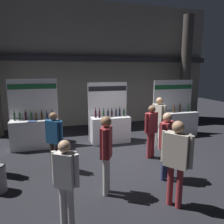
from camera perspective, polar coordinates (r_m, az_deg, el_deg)
name	(u,v)px	position (r m, az deg, el deg)	size (l,w,h in m)	color
ground_plane	(128,158)	(7.01, 4.18, -11.73)	(24.00, 24.00, 0.00)	black
hall_colonnade	(96,66)	(10.78, -4.11, 11.88)	(11.80, 1.32, 5.81)	gray
exhibitor_booth_0	(35,131)	(8.14, -19.42, -4.58)	(1.66, 0.73, 2.38)	white
exhibitor_booth_1	(110,127)	(8.28, -0.58, -3.87)	(1.52, 0.66, 2.23)	white
exhibitor_booth_2	(175,121)	(9.49, 16.17, -2.34)	(1.78, 0.66, 2.27)	white
visitor_1	(159,118)	(7.61, 12.07, -1.55)	(0.35, 0.58, 1.79)	silver
visitor_2	(106,149)	(4.75, -1.51, -9.70)	(0.33, 0.44, 1.75)	silver
visitor_3	(66,178)	(3.92, -11.95, -16.38)	(0.43, 0.37, 1.57)	silver
visitor_4	(166,140)	(5.54, 13.97, -7.21)	(0.47, 0.39, 1.69)	navy
visitor_5	(176,156)	(4.48, 16.43, -10.86)	(0.46, 0.53, 1.76)	maroon
visitor_6	(54,136)	(6.08, -14.77, -6.10)	(0.45, 0.45, 1.60)	#47382D
visitor_7	(151,128)	(6.79, 10.18, -4.06)	(0.49, 0.29, 1.65)	maroon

